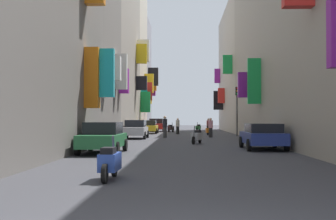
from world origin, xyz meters
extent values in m
plane|color=#38383D|center=(0.00, 30.00, 0.00)|extent=(140.00, 140.00, 0.00)
cube|color=orange|center=(-4.66, 16.29, 3.56)|extent=(0.69, 0.59, 2.94)
cube|color=#19B2BF|center=(-4.31, 16.48, 3.81)|extent=(1.39, 0.37, 2.37)
cube|color=slate|center=(-8.00, 24.66, 9.31)|extent=(6.00, 7.63, 18.63)
cube|color=white|center=(-4.53, 21.73, 4.64)|extent=(0.94, 0.59, 1.46)
cube|color=purple|center=(-4.65, 27.63, 4.38)|extent=(0.69, 0.52, 1.83)
cube|color=white|center=(-4.60, 25.81, 4.89)|extent=(0.81, 0.46, 2.50)
cube|color=gray|center=(-8.00, 35.59, 8.97)|extent=(6.00, 14.22, 17.94)
cube|color=yellow|center=(-4.47, 39.23, 8.15)|extent=(1.06, 0.45, 1.97)
cube|color=white|center=(-4.39, 40.14, 8.59)|extent=(1.22, 0.58, 2.29)
cube|color=black|center=(-4.45, 39.14, 5.16)|extent=(1.09, 0.58, 1.40)
cube|color=#BCB29E|center=(-8.00, 47.57, 10.18)|extent=(6.00, 9.74, 20.36)
cube|color=yellow|center=(-4.44, 48.46, 5.89)|extent=(1.12, 0.53, 2.33)
cube|color=red|center=(-4.38, 44.37, 4.65)|extent=(1.24, 0.35, 2.05)
cube|color=yellow|center=(-4.60, 49.73, 4.70)|extent=(0.80, 0.63, 2.52)
cube|color=#19B2BF|center=(-4.65, 44.21, 4.01)|extent=(0.70, 0.40, 1.93)
cube|color=green|center=(-4.46, 43.69, 3.43)|extent=(1.08, 0.61, 2.29)
cube|color=gray|center=(-8.00, 56.22, 7.62)|extent=(6.00, 7.56, 15.24)
cube|color=black|center=(-4.32, 54.11, 7.25)|extent=(1.36, 0.58, 2.43)
cube|color=purple|center=(-4.66, 59.05, 6.38)|extent=(0.68, 0.60, 2.92)
cube|color=orange|center=(-4.57, 58.21, 7.11)|extent=(0.87, 0.51, 2.98)
cube|color=#9E9384|center=(8.00, 30.72, 7.38)|extent=(6.00, 18.32, 14.76)
cube|color=green|center=(4.56, 24.94, 4.12)|extent=(0.88, 0.36, 3.08)
cube|color=purple|center=(4.31, 26.21, 3.96)|extent=(1.38, 0.41, 1.78)
cube|color=#B2A899|center=(8.00, 49.94, 7.67)|extent=(6.00, 20.12, 15.35)
cube|color=black|center=(4.37, 52.99, 3.99)|extent=(1.26, 0.42, 2.49)
cube|color=red|center=(4.58, 50.98, 4.51)|extent=(0.84, 0.48, 1.91)
cube|color=green|center=(4.49, 42.06, 7.38)|extent=(1.01, 0.40, 2.01)
cube|color=purple|center=(4.61, 57.82, 7.69)|extent=(0.79, 0.59, 2.04)
cube|color=#B21E1E|center=(-3.54, 48.62, 0.64)|extent=(1.79, 4.37, 0.68)
cube|color=black|center=(-3.54, 48.84, 1.28)|extent=(1.58, 2.45, 0.60)
cylinder|color=black|center=(-2.65, 47.18, 0.30)|extent=(0.18, 0.60, 0.60)
cylinder|color=black|center=(-4.44, 47.18, 0.30)|extent=(0.18, 0.60, 0.60)
cylinder|color=black|center=(-2.65, 50.06, 0.30)|extent=(0.18, 0.60, 0.60)
cylinder|color=black|center=(-4.44, 50.06, 0.30)|extent=(0.18, 0.60, 0.60)
cube|color=#236638|center=(-3.90, 15.06, 0.59)|extent=(1.69, 3.99, 0.57)
cube|color=black|center=(-3.90, 15.26, 1.14)|extent=(1.49, 2.24, 0.55)
cylinder|color=black|center=(-3.06, 13.75, 0.30)|extent=(0.18, 0.60, 0.60)
cylinder|color=black|center=(-4.74, 13.75, 0.30)|extent=(0.18, 0.60, 0.60)
cylinder|color=black|center=(-3.06, 16.38, 0.30)|extent=(0.18, 0.60, 0.60)
cylinder|color=black|center=(-4.74, 16.38, 0.30)|extent=(0.18, 0.60, 0.60)
cube|color=#B7B7BC|center=(-4.03, 29.73, 0.61)|extent=(1.69, 4.09, 0.61)
cube|color=black|center=(-4.03, 29.93, 1.19)|extent=(1.49, 2.29, 0.56)
cylinder|color=black|center=(-3.18, 28.38, 0.30)|extent=(0.18, 0.60, 0.60)
cylinder|color=black|center=(-4.87, 28.38, 0.30)|extent=(0.18, 0.60, 0.60)
cylinder|color=black|center=(-3.18, 31.08, 0.30)|extent=(0.18, 0.60, 0.60)
cylinder|color=black|center=(-4.87, 31.08, 0.30)|extent=(0.18, 0.60, 0.60)
cube|color=navy|center=(3.84, 17.86, 0.59)|extent=(1.81, 4.25, 0.57)
cube|color=black|center=(3.84, 17.65, 1.10)|extent=(1.59, 2.38, 0.45)
cylinder|color=black|center=(2.94, 19.26, 0.30)|extent=(0.18, 0.60, 0.60)
cylinder|color=black|center=(4.75, 19.26, 0.30)|extent=(0.18, 0.60, 0.60)
cylinder|color=black|center=(2.94, 16.46, 0.30)|extent=(0.18, 0.60, 0.60)
cylinder|color=black|center=(4.75, 16.46, 0.30)|extent=(0.18, 0.60, 0.60)
cube|color=gold|center=(-3.95, 41.46, 0.58)|extent=(1.82, 4.13, 0.56)
cube|color=black|center=(-3.95, 41.66, 1.13)|extent=(1.60, 2.31, 0.53)
cylinder|color=black|center=(-3.04, 40.09, 0.30)|extent=(0.18, 0.60, 0.60)
cylinder|color=black|center=(-4.86, 40.09, 0.30)|extent=(0.18, 0.60, 0.60)
cylinder|color=black|center=(-3.04, 42.82, 0.30)|extent=(0.18, 0.60, 0.60)
cylinder|color=black|center=(-4.86, 42.82, 0.30)|extent=(0.18, 0.60, 0.60)
cube|color=#2D4CAD|center=(-2.12, 6.49, 0.46)|extent=(0.46, 1.06, 0.45)
cube|color=black|center=(-2.12, 6.29, 0.77)|extent=(0.33, 0.57, 0.16)
cylinder|color=#4C4C51|center=(-2.11, 7.02, 0.79)|extent=(0.07, 0.27, 0.68)
cylinder|color=black|center=(-2.10, 7.15, 0.24)|extent=(0.11, 0.48, 0.48)
cylinder|color=black|center=(-2.13, 5.84, 0.24)|extent=(0.11, 0.48, 0.48)
cube|color=orange|center=(2.16, 36.97, 0.46)|extent=(0.50, 1.09, 0.45)
cube|color=black|center=(2.17, 36.78, 0.77)|extent=(0.35, 0.58, 0.16)
cylinder|color=#4C4C51|center=(2.13, 37.51, 0.79)|extent=(0.08, 0.28, 0.68)
cylinder|color=black|center=(2.12, 37.64, 0.24)|extent=(0.13, 0.48, 0.48)
cylinder|color=black|center=(2.19, 36.31, 0.24)|extent=(0.13, 0.48, 0.48)
cube|color=black|center=(-1.71, 46.26, 0.46)|extent=(0.81, 1.22, 0.45)
cube|color=black|center=(-1.79, 46.46, 0.77)|extent=(0.49, 0.64, 0.16)
cylinder|color=#4C4C51|center=(-1.51, 45.72, 0.79)|extent=(0.15, 0.28, 0.68)
cylinder|color=black|center=(-1.46, 45.59, 0.24)|extent=(0.26, 0.48, 0.48)
cylinder|color=black|center=(-1.96, 46.93, 0.24)|extent=(0.26, 0.48, 0.48)
cube|color=#ADADB2|center=(0.61, 22.74, 0.46)|extent=(0.77, 1.21, 0.45)
cube|color=black|center=(0.68, 22.94, 0.77)|extent=(0.48, 0.63, 0.16)
cylinder|color=#4C4C51|center=(0.43, 22.20, 0.79)|extent=(0.14, 0.28, 0.68)
cylinder|color=black|center=(0.39, 22.07, 0.24)|extent=(0.24, 0.49, 0.48)
cylinder|color=black|center=(0.83, 23.41, 0.24)|extent=(0.24, 0.49, 0.48)
cube|color=#287F3D|center=(1.61, 49.66, 0.46)|extent=(0.71, 1.12, 0.45)
cube|color=black|center=(1.66, 49.85, 0.77)|extent=(0.46, 0.63, 0.16)
cylinder|color=#4C4C51|center=(1.47, 49.16, 0.79)|extent=(0.13, 0.28, 0.68)
cylinder|color=black|center=(1.43, 49.04, 0.24)|extent=(0.23, 0.49, 0.48)
cylinder|color=black|center=(1.79, 50.28, 0.24)|extent=(0.23, 0.49, 0.48)
cylinder|color=black|center=(-0.81, 39.73, 0.39)|extent=(0.35, 0.35, 0.78)
cylinder|color=#B2AD9E|center=(-0.81, 39.73, 1.09)|extent=(0.41, 0.41, 0.62)
sphere|color=tan|center=(-0.81, 39.73, 1.51)|extent=(0.21, 0.21, 0.21)
cylinder|color=#3A3A3A|center=(2.39, 41.25, 0.39)|extent=(0.41, 0.41, 0.78)
cylinder|color=maroon|center=(2.39, 41.25, 1.08)|extent=(0.49, 0.49, 0.61)
sphere|color=tan|center=(2.39, 41.25, 1.50)|extent=(0.21, 0.21, 0.21)
cylinder|color=black|center=(2.07, 32.20, 0.40)|extent=(0.45, 0.45, 0.79)
cylinder|color=pink|center=(2.07, 32.20, 1.11)|extent=(0.53, 0.53, 0.63)
sphere|color=tan|center=(2.07, 32.20, 1.53)|extent=(0.21, 0.21, 0.21)
cylinder|color=#343434|center=(-1.76, 31.24, 0.44)|extent=(0.44, 0.44, 0.87)
cylinder|color=black|center=(-1.76, 31.24, 1.22)|extent=(0.52, 0.52, 0.69)
sphere|color=tan|center=(-1.76, 31.24, 1.68)|extent=(0.24, 0.24, 0.24)
cylinder|color=#2D2D2D|center=(4.57, 34.48, 1.84)|extent=(0.12, 0.12, 3.67)
cube|color=black|center=(4.57, 34.48, 4.05)|extent=(0.26, 0.26, 0.75)
sphere|color=red|center=(4.57, 34.34, 4.30)|extent=(0.14, 0.14, 0.14)
sphere|color=orange|center=(4.57, 34.34, 4.05)|extent=(0.14, 0.14, 0.14)
sphere|color=green|center=(4.57, 34.34, 3.80)|extent=(0.14, 0.14, 0.14)
camera|label=1|loc=(-0.22, -4.73, 1.58)|focal=46.69mm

